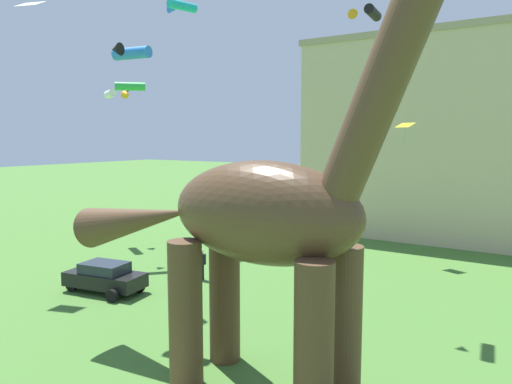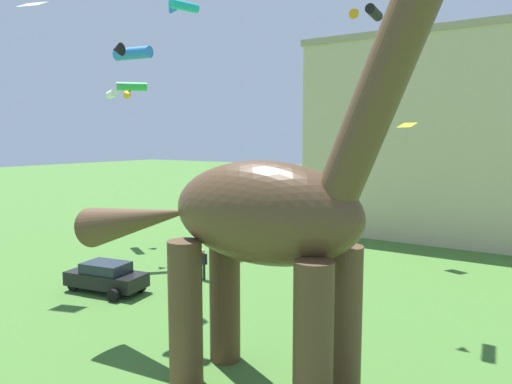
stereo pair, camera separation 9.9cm
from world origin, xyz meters
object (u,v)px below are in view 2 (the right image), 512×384
(kite_mid_left, at_px, (116,94))
(kite_apex, at_px, (370,13))
(kite_mid_center, at_px, (182,7))
(dinosaur_sculpture, at_px, (261,212))
(kite_drifting, at_px, (407,125))
(person_strolling_adult, at_px, (203,261))
(kite_far_left, at_px, (32,4))
(parked_sedan_left, at_px, (106,276))
(kite_far_right, at_px, (130,53))
(kite_trailing, at_px, (132,87))

(kite_mid_left, bearing_deg, kite_apex, -10.52)
(kite_mid_center, xyz_separation_m, kite_mid_left, (-4.46, -2.85, -6.53))
(dinosaur_sculpture, relative_size, kite_drifting, 11.28)
(person_strolling_adult, distance_m, kite_far_left, 17.34)
(person_strolling_adult, bearing_deg, kite_drifting, -130.34)
(parked_sedan_left, bearing_deg, dinosaur_sculpture, -27.58)
(person_strolling_adult, bearing_deg, dinosaur_sculpture, 133.20)
(kite_mid_center, bearing_deg, kite_far_left, -91.57)
(kite_drifting, bearing_deg, kite_apex, -84.29)
(parked_sedan_left, relative_size, kite_far_right, 2.37)
(kite_far_right, xyz_separation_m, kite_far_left, (-9.73, 1.81, 3.82))
(person_strolling_adult, distance_m, kite_drifting, 15.82)
(kite_far_right, relative_size, kite_far_left, 1.12)
(kite_far_right, height_order, kite_apex, kite_apex)
(parked_sedan_left, bearing_deg, kite_drifting, 45.70)
(kite_far_left, relative_size, kite_apex, 1.01)
(dinosaur_sculpture, distance_m, kite_far_right, 10.51)
(kite_far_left, bearing_deg, kite_trailing, 80.20)
(dinosaur_sculpture, xyz_separation_m, person_strolling_adult, (-9.25, 8.34, -4.66))
(person_strolling_adult, bearing_deg, kite_far_left, 19.80)
(dinosaur_sculpture, xyz_separation_m, parked_sedan_left, (-12.02, 3.85, -4.90))
(kite_drifting, xyz_separation_m, kite_far_right, (-7.09, -17.06, 2.84))
(kite_far_right, bearing_deg, kite_drifting, 67.43)
(person_strolling_adult, xyz_separation_m, kite_apex, (9.02, 1.22, 12.58))
(kite_mid_center, height_order, kite_drifting, kite_mid_center)
(kite_trailing, xyz_separation_m, kite_apex, (16.74, -1.00, 2.28))
(kite_mid_center, height_order, kite_apex, kite_mid_center)
(kite_mid_left, bearing_deg, kite_far_right, -38.77)
(kite_far_right, distance_m, kite_trailing, 11.82)
(person_strolling_adult, height_order, kite_drifting, kite_drifting)
(parked_sedan_left, relative_size, person_strolling_adult, 2.56)
(parked_sedan_left, height_order, kite_mid_left, kite_mid_left)
(kite_mid_center, distance_m, kite_apex, 19.28)
(person_strolling_adult, distance_m, kite_apex, 15.53)
(kite_mid_center, distance_m, kite_far_right, 17.97)
(person_strolling_adult, distance_m, kite_mid_center, 20.53)
(kite_drifting, bearing_deg, parked_sedan_left, -124.49)
(kite_drifting, bearing_deg, kite_far_right, -112.57)
(parked_sedan_left, distance_m, kite_drifting, 20.66)
(kite_mid_center, xyz_separation_m, kite_far_right, (9.39, -13.97, -6.27))
(parked_sedan_left, relative_size, kite_mid_center, 1.80)
(parked_sedan_left, height_order, kite_far_right, kite_far_right)
(person_strolling_adult, distance_m, kite_far_right, 12.11)
(kite_mid_left, bearing_deg, kite_drifting, 15.81)
(person_strolling_adult, bearing_deg, parked_sedan_left, 53.56)
(parked_sedan_left, height_order, person_strolling_adult, person_strolling_adult)
(person_strolling_adult, bearing_deg, kite_mid_center, -48.66)
(kite_trailing, xyz_separation_m, kite_mid_left, (-5.21, 3.08, 0.02))
(person_strolling_adult, relative_size, kite_mid_left, 0.78)
(kite_far_left, height_order, kite_apex, kite_far_left)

